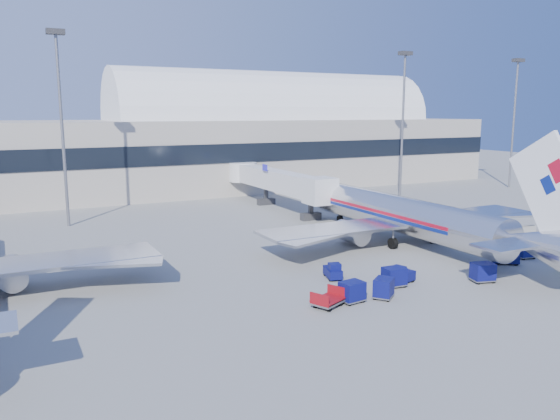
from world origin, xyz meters
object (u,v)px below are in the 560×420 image
mast_far_east (515,104)px  cart_solo_far (525,250)px  cart_solo_near (483,272)px  airliner_main (408,216)px  cart_open_red (328,301)px  barrier_near (482,236)px  cart_train_b (384,288)px  tug_right (504,257)px  cart_train_a (394,277)px  tug_left (333,271)px  barrier_far (525,230)px  barrier_mid (504,233)px  mast_east (403,103)px  mast_west (60,100)px  tug_lead (401,275)px  jetbridge_near (273,180)px  cart_train_c (352,291)px

mast_far_east → cart_solo_far: mast_far_east is taller
cart_solo_near → cart_solo_far: (9.15, 3.43, -0.05)m
airliner_main → cart_open_red: airliner_main is taller
cart_solo_near → cart_solo_far: bearing=36.1°
barrier_near → cart_train_b: bearing=-154.4°
mast_far_east → tug_right: (-42.23, -35.40, -14.13)m
barrier_near → cart_train_a: (-18.14, -8.08, 0.37)m
cart_train_b → tug_left: bearing=59.2°
barrier_near → cart_train_b: cart_train_b is taller
barrier_far → cart_open_red: barrier_far is taller
tug_right → cart_train_b: (-15.28, -2.43, 0.12)m
barrier_mid → tug_right: size_ratio=1.21×
cart_train_a → cart_solo_near: bearing=-13.9°
mast_east → cart_train_a: mast_east is taller
tug_left → cart_open_red: tug_left is taller
mast_west → cart_train_b: mast_west is taller
barrier_far → cart_solo_far: 10.97m
tug_lead → tug_right: size_ratio=1.00×
barrier_near → barrier_mid: bearing=0.0°
tug_left → cart_train_a: cart_train_a is taller
mast_east → barrier_mid: bearing=-107.3°
cart_train_a → cart_open_red: size_ratio=0.67×
cart_solo_far → cart_open_red: size_ratio=0.66×
tug_lead → cart_train_b: (-3.41, -2.20, 0.12)m
tug_lead → tug_right: tug_lead is taller
mast_east → cart_open_red: bearing=-134.7°
barrier_mid → cart_open_red: 29.95m
mast_west → cart_open_red: size_ratio=8.25×
jetbridge_near → mast_east: 24.91m
mast_west → cart_solo_near: bearing=-54.9°
jetbridge_near → tug_lead: (-6.71, -36.44, -3.26)m
mast_east → barrier_near: (-12.00, -28.00, -14.34)m
mast_west → cart_train_a: 43.49m
mast_east → tug_lead: 48.13m
tug_left → cart_solo_near: bearing=-105.9°
cart_open_red → mast_west: bearing=84.6°
barrier_far → cart_solo_far: cart_solo_far is taller
mast_far_east → barrier_near: 48.57m
cart_solo_near → mast_west: bearing=140.6°
tug_right → barrier_mid: bearing=76.5°
mast_east → cart_train_a: size_ratio=12.37×
mast_west → mast_far_east: size_ratio=1.00×
mast_far_east → cart_train_b: mast_far_east is taller
cart_solo_near → cart_open_red: cart_solo_near is taller
mast_west → mast_far_east: 75.00m
cart_solo_far → mast_west: bearing=143.5°
airliner_main → mast_far_east: (45.00, 25.49, 11.87)m
jetbridge_near → cart_train_c: bearing=-108.3°
tug_right → cart_train_b: cart_train_b is taller
barrier_mid → cart_train_c: (-26.37, -9.51, 0.36)m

